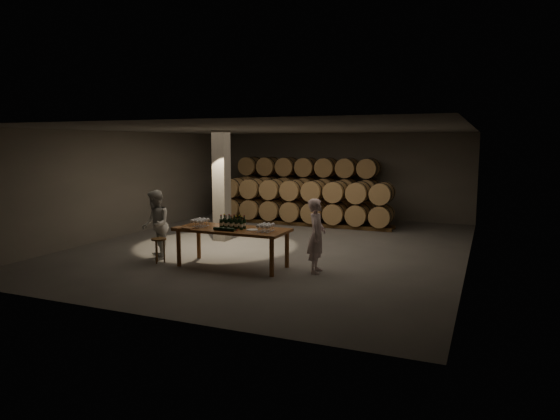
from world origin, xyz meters
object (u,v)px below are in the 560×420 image
at_px(bottle_cluster, 233,224).
at_px(stool, 159,243).
at_px(person_man, 317,236).
at_px(person_woman, 156,225).
at_px(tasting_table, 232,233).
at_px(plate, 252,230).
at_px(notebook_near, 189,228).

relative_size(bottle_cluster, stool, 1.01).
relative_size(bottle_cluster, person_man, 0.36).
bearing_deg(person_woman, person_man, 54.27).
height_order(tasting_table, person_woman, person_woman).
height_order(tasting_table, stool, tasting_table).
distance_m(plate, person_man, 1.45).
height_order(bottle_cluster, notebook_near, bottle_cluster).
bearing_deg(stool, person_woman, 134.95).
height_order(tasting_table, person_man, person_man).
relative_size(bottle_cluster, plate, 2.27).
bearing_deg(bottle_cluster, notebook_near, -154.51).
bearing_deg(tasting_table, notebook_near, -153.96).
bearing_deg(plate, bottle_cluster, 176.10).
relative_size(plate, person_woman, 0.15).
distance_m(notebook_near, person_man, 2.93).
relative_size(person_man, person_woman, 0.96).
height_order(tasting_table, notebook_near, notebook_near).
height_order(notebook_near, person_woman, person_woman).
height_order(notebook_near, person_man, person_man).
bearing_deg(notebook_near, person_woman, 166.30).
relative_size(stool, person_man, 0.36).
relative_size(tasting_table, notebook_near, 10.48).
distance_m(bottle_cluster, person_man, 1.96).
distance_m(bottle_cluster, notebook_near, 1.01).
height_order(plate, person_woman, person_woman).
bearing_deg(plate, tasting_table, 175.83).
bearing_deg(person_woman, plate, 49.79).
bearing_deg(person_man, tasting_table, 88.88).
bearing_deg(plate, person_man, 12.49).
bearing_deg(person_woman, notebook_near, 31.53).
bearing_deg(person_woman, bottle_cluster, 50.70).
xyz_separation_m(tasting_table, person_man, (1.95, 0.27, 0.03)).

